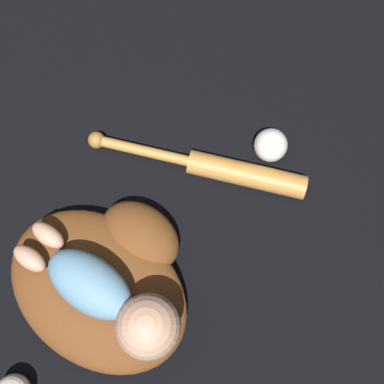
% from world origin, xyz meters
% --- Properties ---
extents(ground_plane, '(6.00, 6.00, 0.00)m').
position_xyz_m(ground_plane, '(0.00, 0.00, 0.00)').
color(ground_plane, black).
extents(baseball_glove, '(0.41, 0.36, 0.09)m').
position_xyz_m(baseball_glove, '(0.04, 0.01, 0.04)').
color(baseball_glove, brown).
rests_on(baseball_glove, ground).
extents(baby_figure, '(0.35, 0.13, 0.11)m').
position_xyz_m(baby_figure, '(0.09, -0.02, 0.14)').
color(baby_figure, '#6693B2').
rests_on(baby_figure, baseball_glove).
extents(baseball_bat, '(0.46, 0.16, 0.05)m').
position_xyz_m(baseball_bat, '(0.13, 0.33, 0.03)').
color(baseball_bat, '#C6843D').
rests_on(baseball_bat, ground).
extents(baseball, '(0.07, 0.07, 0.07)m').
position_xyz_m(baseball, '(0.19, 0.42, 0.04)').
color(baseball, white).
rests_on(baseball, ground).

